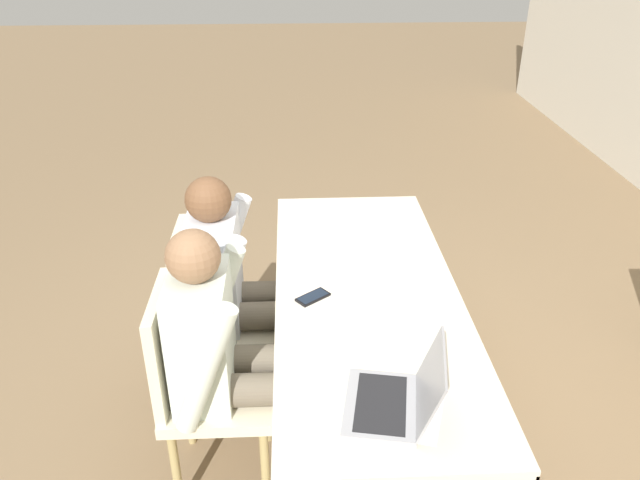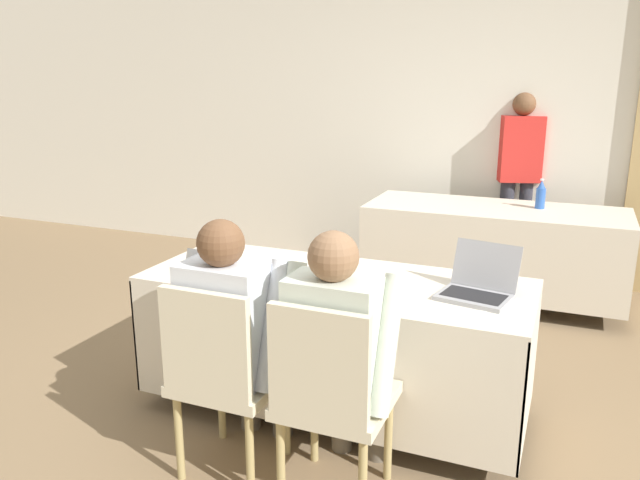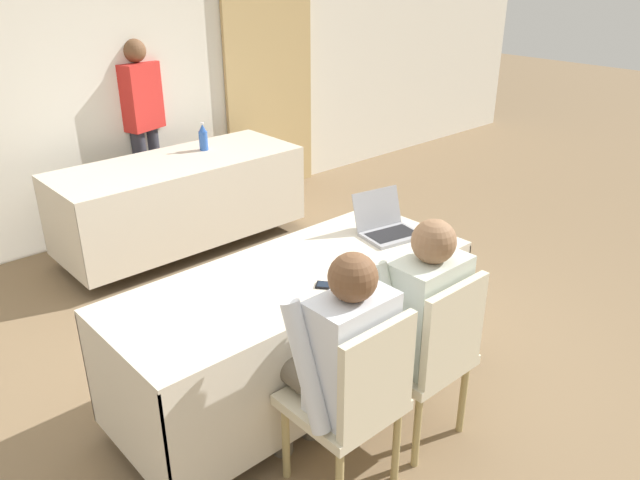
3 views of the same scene
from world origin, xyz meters
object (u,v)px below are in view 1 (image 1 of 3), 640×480
at_px(chair_near_left, 213,310).
at_px(person_checkered_shirt, 233,280).
at_px(laptop, 395,399).
at_px(chair_near_right, 200,380).
at_px(cell_phone, 313,297).
at_px(person_white_shirt, 223,347).

distance_m(chair_near_left, person_checkered_shirt, 0.19).
height_order(laptop, chair_near_right, laptop).
bearing_deg(laptop, chair_near_left, -132.92).
relative_size(cell_phone, chair_near_right, 0.17).
height_order(laptop, person_white_shirt, person_white_shirt).
relative_size(chair_near_right, person_checkered_shirt, 0.78).
bearing_deg(chair_near_right, person_white_shirt, -90.00).
bearing_deg(chair_near_left, cell_phone, -121.95).
relative_size(chair_near_left, person_white_shirt, 0.78).
relative_size(cell_phone, chair_near_left, 0.17).
xyz_separation_m(chair_near_left, chair_near_right, (0.50, 0.00, 0.00)).
bearing_deg(person_white_shirt, chair_near_right, 90.00).
distance_m(cell_phone, person_white_shirt, 0.42).
height_order(cell_phone, person_checkered_shirt, person_checkered_shirt).
relative_size(person_checkered_shirt, person_white_shirt, 1.00).
bearing_deg(person_white_shirt, person_checkered_shirt, 0.00).
bearing_deg(person_checkered_shirt, cell_phone, -128.84).
distance_m(chair_near_left, person_white_shirt, 0.53).
bearing_deg(laptop, cell_phone, -149.53).
bearing_deg(person_white_shirt, cell_phone, -59.77).
bearing_deg(laptop, person_checkered_shirt, -137.20).
bearing_deg(cell_phone, person_checkered_shirt, -166.75).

